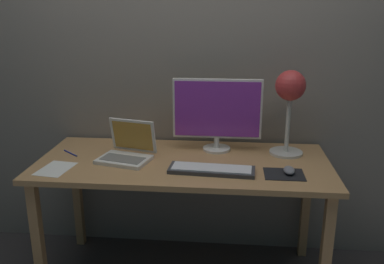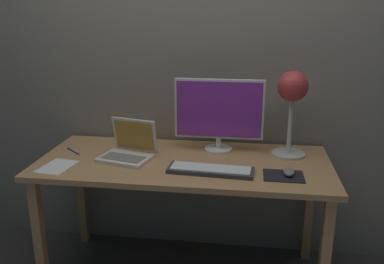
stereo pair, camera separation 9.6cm
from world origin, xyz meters
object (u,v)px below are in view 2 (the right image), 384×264
Objects in this scene: laptop at (130,147)px; keyboard_main at (211,170)px; pen at (73,151)px; mouse at (289,172)px; monitor at (219,112)px; desk_lamp at (292,95)px.

keyboard_main is at bearing -18.27° from laptop.
keyboard_main is at bearing -13.31° from pen.
mouse is at bearing -8.73° from pen.
monitor is 1.58× the size of laptop.
keyboard_main is at bearing -142.95° from desk_lamp.
laptop is (-0.48, -0.18, -0.17)m from monitor.
laptop is at bearing 161.73° from keyboard_main.
keyboard_main is 0.62m from desk_lamp.
desk_lamp is at bearing 10.02° from laptop.
keyboard_main is 0.39m from mouse.
pen is at bearing 171.27° from mouse.
mouse is 0.69× the size of pen.
keyboard_main is (-0.01, -0.34, -0.22)m from monitor.
keyboard_main is 3.20× the size of pen.
monitor is 0.55m from laptop.
laptop is at bearing 170.31° from mouse.
keyboard_main is at bearing -178.80° from mouse.
monitor is at bearing 87.85° from keyboard_main.
desk_lamp is 0.45m from mouse.
laptop is at bearing -169.98° from desk_lamp.
monitor is at bearing 20.63° from laptop.
desk_lamp reaches higher than monitor.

